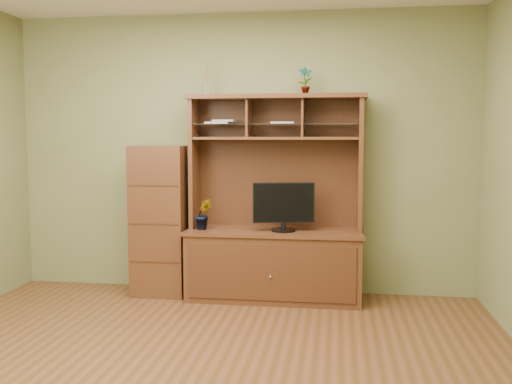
# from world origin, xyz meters

# --- Properties ---
(room) EXTENTS (4.54, 4.04, 2.74)m
(room) POSITION_xyz_m (0.00, 0.00, 1.35)
(room) COLOR #513317
(room) RESTS_ON ground
(media_hutch) EXTENTS (1.66, 0.61, 1.90)m
(media_hutch) POSITION_xyz_m (0.36, 1.73, 0.52)
(media_hutch) COLOR #412212
(media_hutch) RESTS_ON room
(monitor) EXTENTS (0.56, 0.22, 0.45)m
(monitor) POSITION_xyz_m (0.45, 1.64, 0.89)
(monitor) COLOR black
(monitor) RESTS_ON media_hutch
(orchid_plant) EXTENTS (0.19, 0.17, 0.29)m
(orchid_plant) POSITION_xyz_m (-0.30, 1.65, 0.79)
(orchid_plant) COLOR #33551D
(orchid_plant) RESTS_ON media_hutch
(top_plant) EXTENTS (0.16, 0.12, 0.26)m
(top_plant) POSITION_xyz_m (0.62, 1.80, 2.03)
(top_plant) COLOR #3A6F27
(top_plant) RESTS_ON media_hutch
(reed_diffuser) EXTENTS (0.06, 0.06, 0.31)m
(reed_diffuser) POSITION_xyz_m (-0.30, 1.80, 2.02)
(reed_diffuser) COLOR silver
(reed_diffuser) RESTS_ON media_hutch
(magazines) EXTENTS (0.84, 0.18, 0.04)m
(magazines) POSITION_xyz_m (0.02, 1.81, 1.65)
(magazines) COLOR #9E9EA2
(magazines) RESTS_ON media_hutch
(side_cabinet) EXTENTS (0.51, 0.47, 1.43)m
(side_cabinet) POSITION_xyz_m (-0.74, 1.75, 0.71)
(side_cabinet) COLOR #412212
(side_cabinet) RESTS_ON room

